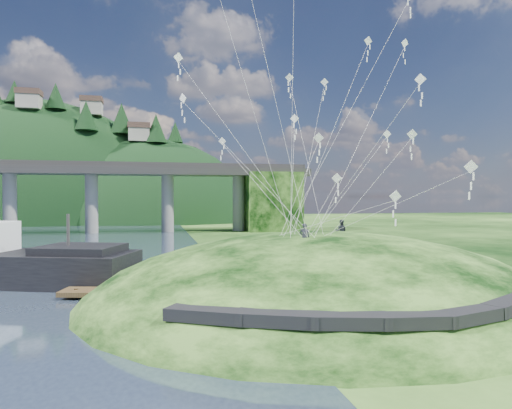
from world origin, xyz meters
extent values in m
plane|color=black|center=(0.00, 0.00, 0.00)|extent=(320.00, 320.00, 0.00)
ellipsoid|color=black|center=(8.00, 2.00, -1.50)|extent=(36.00, 32.00, 13.00)
cube|color=black|center=(-1.50, -8.00, 2.03)|extent=(4.32, 3.62, 0.71)
cube|color=black|center=(1.50, -9.65, 2.09)|extent=(4.10, 2.97, 0.61)
cube|color=black|center=(4.50, -10.65, 2.08)|extent=(3.85, 2.37, 0.62)
cube|color=black|center=(7.50, -11.10, 2.04)|extent=(3.62, 1.83, 0.66)
cube|color=black|center=(10.50, -10.90, 2.05)|extent=(3.82, 2.27, 0.68)
cube|color=black|center=(13.50, -9.95, 2.14)|extent=(4.11, 2.97, 0.71)
cylinder|color=gray|center=(-32.00, 70.00, 6.50)|extent=(2.60, 2.60, 13.00)
cylinder|color=gray|center=(-16.50, 70.00, 6.50)|extent=(2.60, 2.60, 13.00)
cylinder|color=gray|center=(-1.00, 70.00, 6.50)|extent=(2.60, 2.60, 13.00)
cylinder|color=gray|center=(14.50, 70.00, 6.50)|extent=(2.60, 2.60, 13.00)
cube|color=black|center=(22.00, 70.00, 6.50)|extent=(12.00, 11.00, 13.00)
ellipsoid|color=black|center=(-40.00, 126.00, -6.00)|extent=(96.00, 68.00, 88.00)
ellipsoid|color=black|center=(-5.00, 118.00, -10.00)|extent=(76.00, 56.00, 72.00)
cone|color=black|center=(-42.87, 114.06, 37.88)|extent=(4.97, 4.97, 6.54)
cone|color=black|center=(-31.40, 112.04, 36.68)|extent=(5.83, 5.83, 7.67)
cone|color=black|center=(-22.45, 107.08, 30.58)|extent=(6.47, 6.47, 8.51)
cone|color=black|center=(-13.22, 113.99, 31.23)|extent=(7.13, 7.13, 9.38)
cone|color=black|center=(-3.12, 109.03, 27.87)|extent=(6.56, 6.56, 8.63)
cone|color=black|center=(2.77, 114.63, 27.68)|extent=(4.88, 4.88, 6.42)
cube|color=beige|center=(-38.00, 110.00, 34.28)|extent=(6.00, 5.00, 4.00)
cube|color=brown|center=(-38.00, 110.00, 36.98)|extent=(6.40, 5.40, 1.60)
cube|color=beige|center=(-22.00, 116.00, 34.18)|extent=(6.00, 5.00, 4.00)
cube|color=brown|center=(-22.00, 116.00, 36.88)|extent=(6.40, 5.40, 1.60)
cube|color=beige|center=(-8.00, 110.00, 25.88)|extent=(6.00, 5.00, 4.00)
cube|color=brown|center=(-8.00, 110.00, 28.58)|extent=(6.40, 5.40, 1.60)
cube|color=black|center=(-10.17, 11.59, 3.13)|extent=(7.91, 7.25, 0.65)
cylinder|color=#2D2B2B|center=(-11.19, 11.95, 4.53)|extent=(0.26, 0.26, 3.24)
cube|color=#3C2B18|center=(-3.74, 5.11, 0.46)|extent=(14.56, 5.65, 0.36)
cylinder|color=#3C2B18|center=(-9.74, 6.59, 0.21)|extent=(0.31, 0.31, 1.03)
cylinder|color=#3C2B18|center=(-6.74, 5.85, 0.21)|extent=(0.31, 0.31, 1.03)
cylinder|color=#3C2B18|center=(-3.74, 5.11, 0.21)|extent=(0.31, 0.31, 1.03)
cylinder|color=#3C2B18|center=(-0.73, 4.37, 0.21)|extent=(0.31, 0.31, 1.03)
cylinder|color=#3C2B18|center=(2.27, 3.63, 0.21)|extent=(0.31, 0.31, 1.03)
imported|color=#242630|center=(5.90, -0.44, 5.84)|extent=(0.83, 0.73, 1.92)
imported|color=#242630|center=(10.87, 4.94, 5.76)|extent=(1.17, 1.10, 1.92)
cube|color=white|center=(6.18, 2.67, 13.42)|extent=(0.57, 0.40, 0.66)
cube|color=white|center=(6.18, 2.67, 12.95)|extent=(0.08, 0.05, 0.39)
cube|color=white|center=(6.18, 2.67, 12.48)|extent=(0.08, 0.05, 0.39)
cube|color=white|center=(6.18, 2.67, 12.01)|extent=(0.08, 0.05, 0.39)
cube|color=white|center=(15.41, -4.75, 9.51)|extent=(0.81, 0.35, 0.85)
cube|color=white|center=(15.41, -4.75, 8.90)|extent=(0.11, 0.04, 0.50)
cube|color=white|center=(15.41, -4.75, 8.30)|extent=(0.11, 0.04, 0.50)
cube|color=white|center=(15.41, -4.75, 7.69)|extent=(0.11, 0.04, 0.50)
cube|color=white|center=(9.71, -5.59, 7.66)|extent=(0.73, 0.22, 0.71)
cube|color=white|center=(9.71, -5.59, 7.14)|extent=(0.10, 0.03, 0.42)
cube|color=white|center=(9.71, -5.59, 6.63)|extent=(0.10, 0.03, 0.42)
cube|color=white|center=(9.71, -5.59, 6.11)|extent=(0.10, 0.03, 0.42)
cube|color=white|center=(15.18, 8.91, 21.88)|extent=(0.80, 0.28, 0.77)
cube|color=white|center=(15.18, 8.91, 21.31)|extent=(0.10, 0.06, 0.46)
cube|color=white|center=(15.18, 8.91, 20.75)|extent=(0.10, 0.06, 0.46)
cube|color=white|center=(15.18, 8.91, 20.18)|extent=(0.10, 0.06, 0.46)
cube|color=white|center=(8.92, 1.21, 8.97)|extent=(0.67, 0.39, 0.72)
cube|color=white|center=(8.92, 1.21, 8.44)|extent=(0.10, 0.04, 0.43)
cube|color=white|center=(8.92, 1.21, 7.91)|extent=(0.10, 0.04, 0.43)
cube|color=white|center=(8.92, 1.21, 7.39)|extent=(0.10, 0.04, 0.43)
cube|color=white|center=(8.44, 11.40, 18.79)|extent=(0.77, 0.26, 0.78)
cube|color=white|center=(8.44, 11.40, 18.23)|extent=(0.10, 0.02, 0.46)
cube|color=white|center=(8.44, 11.40, 17.67)|extent=(0.10, 0.02, 0.46)
cube|color=white|center=(8.44, 11.40, 17.11)|extent=(0.10, 0.02, 0.46)
cube|color=white|center=(2.12, 11.68, 12.70)|extent=(0.60, 0.45, 0.69)
cube|color=white|center=(2.12, 11.68, 12.19)|extent=(0.09, 0.05, 0.42)
cube|color=white|center=(2.12, 11.68, 11.68)|extent=(0.09, 0.05, 0.42)
cube|color=white|center=(2.12, 11.68, 11.17)|extent=(0.09, 0.05, 0.42)
cube|color=white|center=(15.41, 5.79, 12.97)|extent=(0.59, 0.42, 0.68)
cube|color=white|center=(15.41, 5.79, 12.48)|extent=(0.09, 0.04, 0.40)
cube|color=white|center=(15.41, 5.79, 11.98)|extent=(0.09, 0.04, 0.40)
cube|color=white|center=(15.41, 5.79, 11.49)|extent=(0.09, 0.04, 0.40)
cube|color=white|center=(9.12, 5.50, 12.43)|extent=(0.80, 0.37, 0.82)
cube|color=white|center=(9.12, 5.50, 11.83)|extent=(0.11, 0.03, 0.49)
cube|color=white|center=(9.12, 5.50, 11.23)|extent=(0.11, 0.03, 0.49)
cube|color=white|center=(9.12, 5.50, 10.63)|extent=(0.11, 0.03, 0.49)
cube|color=white|center=(-2.08, 6.88, 18.61)|extent=(0.75, 0.28, 0.77)
cube|color=white|center=(-2.08, 6.88, 18.05)|extent=(0.10, 0.07, 0.45)
cube|color=white|center=(-2.08, 6.88, 17.50)|extent=(0.10, 0.07, 0.45)
cube|color=white|center=(-2.08, 6.88, 16.95)|extent=(0.10, 0.07, 0.45)
cube|color=white|center=(-1.61, 8.98, 15.86)|extent=(0.53, 0.70, 0.82)
cube|color=white|center=(-1.61, 8.98, 15.27)|extent=(0.10, 0.09, 0.49)
cube|color=white|center=(-1.61, 8.98, 14.67)|extent=(0.10, 0.09, 0.49)
cube|color=white|center=(-1.61, 8.98, 14.08)|extent=(0.10, 0.09, 0.49)
cube|color=white|center=(12.65, -3.45, 15.15)|extent=(0.60, 0.48, 0.72)
cube|color=white|center=(12.65, -3.45, 14.64)|extent=(0.09, 0.06, 0.42)
cube|color=white|center=(12.65, -3.45, 14.12)|extent=(0.09, 0.06, 0.42)
cube|color=white|center=(12.65, -3.45, 13.60)|extent=(0.09, 0.06, 0.42)
cube|color=white|center=(10.80, 8.52, 17.79)|extent=(0.65, 0.30, 0.68)
cube|color=white|center=(10.80, 8.52, 17.30)|extent=(0.09, 0.03, 0.40)
cube|color=white|center=(10.80, 8.52, 16.82)|extent=(0.09, 0.03, 0.40)
cube|color=white|center=(10.80, 8.52, 16.33)|extent=(0.09, 0.03, 0.40)
cube|color=white|center=(13.93, -0.46, 12.08)|extent=(0.71, 0.28, 0.72)
cube|color=white|center=(13.93, -0.46, 11.55)|extent=(0.10, 0.02, 0.43)
cube|color=white|center=(13.93, -0.46, 11.03)|extent=(0.10, 0.02, 0.43)
cube|color=white|center=(13.93, -0.46, 10.50)|extent=(0.10, 0.02, 0.43)
cube|color=white|center=(17.07, 5.83, 20.80)|extent=(0.72, 0.24, 0.70)
cube|color=white|center=(17.07, 5.83, 20.29)|extent=(0.09, 0.06, 0.42)
cube|color=white|center=(17.07, 5.83, 19.78)|extent=(0.09, 0.06, 0.42)
cube|color=white|center=(17.07, 5.83, 19.27)|extent=(0.09, 0.06, 0.42)
cube|color=white|center=(16.21, 3.71, 23.34)|extent=(0.10, 0.04, 0.44)
cube|color=white|center=(16.21, 3.71, 22.80)|extent=(0.10, 0.04, 0.44)
cube|color=white|center=(16.21, 3.71, 22.26)|extent=(0.10, 0.04, 0.44)
camera|label=1|loc=(-4.08, -29.68, 7.64)|focal=32.00mm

